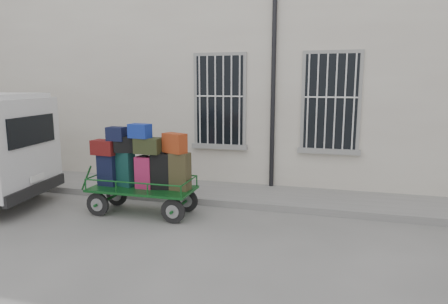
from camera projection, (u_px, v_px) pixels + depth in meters
name	position (u px, v px, depth m)	size (l,w,h in m)	color
ground	(196.00, 228.00, 7.48)	(80.00, 80.00, 0.00)	#62625D
building	(255.00, 73.00, 12.18)	(24.00, 5.15, 6.00)	#BDB3A2
sidewalk	(227.00, 193.00, 9.55)	(24.00, 1.70, 0.15)	slate
luggage_cart	(141.00, 168.00, 8.17)	(2.52, 0.98, 1.88)	black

